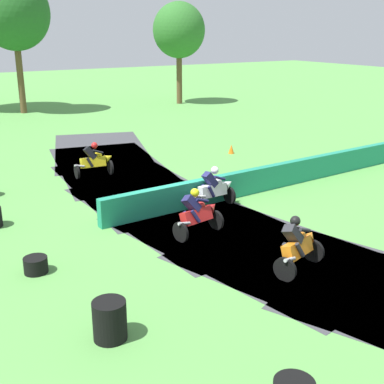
# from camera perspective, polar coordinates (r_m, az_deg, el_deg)

# --- Properties ---
(ground_plane) EXTENTS (120.00, 120.00, 0.00)m
(ground_plane) POSITION_cam_1_polar(r_m,az_deg,el_deg) (16.78, -2.03, -2.13)
(ground_plane) COLOR #569947
(track_asphalt) EXTENTS (8.53, 28.44, 0.01)m
(track_asphalt) POSITION_cam_1_polar(r_m,az_deg,el_deg) (17.21, 0.25, -1.59)
(track_asphalt) COLOR #3D3D42
(track_asphalt) RESTS_ON ground
(safety_barrier) EXTENTS (16.37, 1.24, 0.90)m
(safety_barrier) POSITION_cam_1_polar(r_m,az_deg,el_deg) (20.02, 11.36, 2.21)
(safety_barrier) COLOR #1E8466
(safety_barrier) RESTS_ON ground
(motorcycle_lead_yellow) EXTENTS (1.70, 0.81, 1.43)m
(motorcycle_lead_yellow) POSITION_cam_1_polar(r_m,az_deg,el_deg) (20.96, -10.90, 3.52)
(motorcycle_lead_yellow) COLOR black
(motorcycle_lead_yellow) RESTS_ON ground
(motorcycle_chase_white) EXTENTS (1.68, 0.74, 1.42)m
(motorcycle_chase_white) POSITION_cam_1_polar(r_m,az_deg,el_deg) (16.97, 2.52, 0.44)
(motorcycle_chase_white) COLOR black
(motorcycle_chase_white) RESTS_ON ground
(motorcycle_trailing_red) EXTENTS (1.67, 1.03, 1.42)m
(motorcycle_trailing_red) POSITION_cam_1_polar(r_m,az_deg,el_deg) (14.76, 0.66, -2.39)
(motorcycle_trailing_red) COLOR black
(motorcycle_trailing_red) RESTS_ON ground
(motorcycle_fourth_orange) EXTENTS (1.68, 1.16, 1.43)m
(motorcycle_fourth_orange) POSITION_cam_1_polar(r_m,az_deg,el_deg) (12.91, 11.89, -5.83)
(motorcycle_fourth_orange) COLOR black
(motorcycle_fourth_orange) RESTS_ON ground
(tire_stack_far) EXTENTS (0.59, 0.59, 0.40)m
(tire_stack_far) POSITION_cam_1_polar(r_m,az_deg,el_deg) (13.19, -17.17, -7.85)
(tire_stack_far) COLOR black
(tire_stack_far) RESTS_ON ground
(tire_stack_extra_a) EXTENTS (0.66, 0.66, 0.80)m
(tire_stack_extra_a) POSITION_cam_1_polar(r_m,az_deg,el_deg) (10.19, -9.24, -14.05)
(tire_stack_extra_a) COLOR black
(tire_stack_extra_a) RESTS_ON ground
(traffic_cone) EXTENTS (0.28, 0.28, 0.44)m
(traffic_cone) POSITION_cam_1_polar(r_m,az_deg,el_deg) (24.53, 4.44, 4.85)
(traffic_cone) COLOR orange
(traffic_cone) RESTS_ON ground
(tree_far_left) EXTENTS (4.79, 4.79, 9.29)m
(tree_far_left) POSITION_cam_1_polar(r_m,az_deg,el_deg) (38.10, -19.41, 18.47)
(tree_far_left) COLOR brown
(tree_far_left) RESTS_ON ground
(tree_distant) EXTENTS (4.02, 4.02, 7.73)m
(tree_distant) POSITION_cam_1_polar(r_m,az_deg,el_deg) (40.92, -1.48, 17.70)
(tree_distant) COLOR brown
(tree_distant) RESTS_ON ground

